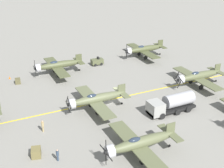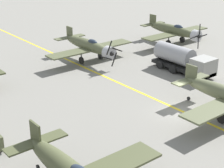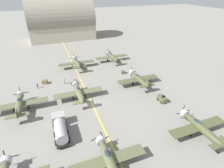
# 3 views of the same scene
# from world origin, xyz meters

# --- Properties ---
(ground_plane) EXTENTS (400.00, 400.00, 0.00)m
(ground_plane) POSITION_xyz_m (0.00, 0.00, 0.00)
(ground_plane) COLOR gray
(taxiway_stripe) EXTENTS (0.30, 160.00, 0.01)m
(taxiway_stripe) POSITION_xyz_m (0.00, 0.00, 0.00)
(taxiway_stripe) COLOR yellow
(taxiway_stripe) RESTS_ON ground
(airplane_near_center) EXTENTS (12.00, 9.98, 3.66)m
(airplane_near_center) POSITION_xyz_m (-1.98, -17.19, 2.01)
(airplane_near_center) COLOR #555A3C
(airplane_near_center) RESTS_ON ground
(airplane_far_right) EXTENTS (12.00, 9.98, 3.65)m
(airplane_far_right) POSITION_xyz_m (13.99, 23.68, 2.01)
(airplane_far_right) COLOR #505536
(airplane_far_right) RESTS_ON ground
(airplane_far_center) EXTENTS (12.00, 9.98, 3.78)m
(airplane_far_center) POSITION_xyz_m (0.80, 22.48, 2.01)
(airplane_far_center) COLOR #53583A
(airplane_far_center) RESTS_ON ground
(airplane_near_right) EXTENTS (12.00, 9.98, 3.80)m
(airplane_near_right) POSITION_xyz_m (16.17, -16.46, 2.01)
(airplane_near_right) COLOR #494E30
(airplane_near_right) RESTS_ON ground
(airplane_mid_right) EXTENTS (12.00, 9.98, 3.78)m
(airplane_mid_right) POSITION_xyz_m (14.74, 4.51, 2.01)
(airplane_mid_right) COLOR #4C5133
(airplane_mid_right) RESTS_ON ground
(airplane_mid_center) EXTENTS (12.00, 9.98, 3.65)m
(airplane_mid_center) POSITION_xyz_m (-2.38, 3.42, 2.01)
(airplane_mid_center) COLOR #5D6244
(airplane_mid_center) RESTS_ON ground
(airplane_mid_left) EXTENTS (12.00, 9.98, 3.80)m
(airplane_mid_left) POSITION_xyz_m (-15.62, 3.26, 2.01)
(airplane_mid_left) COLOR #585D3E
(airplane_mid_left) RESTS_ON ground
(fuel_tanker) EXTENTS (2.68, 8.00, 2.98)m
(fuel_tanker) POSITION_xyz_m (-8.05, -6.91, 1.51)
(fuel_tanker) COLOR black
(fuel_tanker) RESTS_ON ground
(tow_tractor) EXTENTS (1.57, 2.60, 1.79)m
(tow_tractor) POSITION_xyz_m (16.35, -4.75, 0.79)
(tow_tractor) COLOR #515638
(tow_tractor) RESTS_ON ground
(ground_crew_walking) EXTENTS (0.36, 0.36, 1.63)m
(ground_crew_walking) POSITION_xyz_m (-12.04, 12.64, 0.89)
(ground_crew_walking) COLOR #334256
(ground_crew_walking) RESTS_ON ground
(ground_crew_inspecting) EXTENTS (0.39, 0.39, 1.78)m
(ground_crew_inspecting) POSITION_xyz_m (-4.84, 12.63, 0.97)
(ground_crew_inspecting) COLOR tan
(ground_crew_inspecting) RESTS_ON ground
(supply_crate_by_tanker) EXTENTS (1.65, 1.48, 1.16)m
(supply_crate_by_tanker) POSITION_xyz_m (-10.05, 14.81, 0.58)
(supply_crate_by_tanker) COLOR brown
(supply_crate_by_tanker) RESTS_ON ground
(supply_crate_mid_lane) EXTENTS (1.28, 1.11, 0.98)m
(supply_crate_mid_lane) POSITION_xyz_m (13.73, 12.76, 0.49)
(supply_crate_mid_lane) COLOR brown
(supply_crate_mid_lane) RESTS_ON ground
(traffic_cone) EXTENTS (0.36, 0.36, 0.55)m
(traffic_cone) POSITION_xyz_m (16.69, 13.82, 0.28)
(traffic_cone) COLOR orange
(traffic_cone) RESTS_ON ground
(hangar) EXTENTS (31.60, 17.54, 19.26)m
(hangar) POSITION_xyz_m (1.44, 62.97, 8.60)
(hangar) COLOR #B2A893
(hangar) RESTS_ON ground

